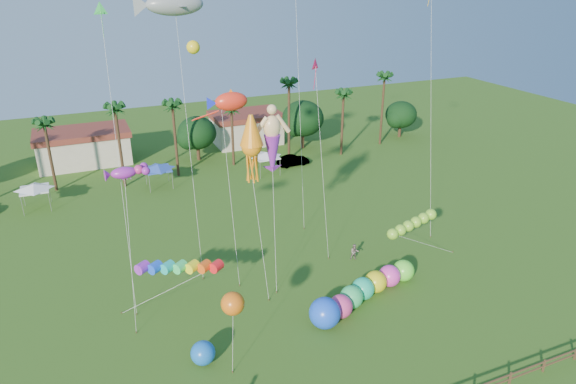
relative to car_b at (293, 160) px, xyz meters
name	(u,v)px	position (x,y,z in m)	size (l,w,h in m)	color
ground	(345,363)	(-12.55, -37.48, -0.74)	(160.00, 160.00, 0.00)	#285116
tree_line	(216,131)	(-8.99, 6.52, 3.54)	(69.46, 8.91, 11.00)	#3A2819
buildings_row	(162,140)	(-15.64, 12.52, 1.26)	(35.00, 7.00, 4.00)	beige
tent_row	(159,168)	(-18.55, -1.14, 2.01)	(31.00, 4.00, 0.60)	white
car_b	(293,160)	(0.00, 0.00, 0.00)	(1.56, 4.47, 1.47)	#4C4C54
spectator_b	(354,252)	(-4.94, -25.57, 0.06)	(0.78, 0.60, 1.60)	gray
caterpillar_inflatable	(360,293)	(-8.01, -31.78, 0.28)	(11.74, 5.51, 2.43)	#D83981
blue_ball	(203,353)	(-21.54, -33.56, 0.12)	(1.71, 1.71, 1.71)	blue
rainbow_tube	(196,271)	(-20.23, -27.09, 2.68)	(9.07, 3.61, 3.87)	red
green_worm	(393,234)	(-2.52, -27.91, 2.62)	(9.92, 2.34, 3.98)	#80CA2D
orange_ball_kite	(233,304)	(-19.69, -35.14, 4.73)	(2.03, 2.03, 6.24)	orange
merman_kite	(272,144)	(-12.58, -24.26, 11.30)	(2.58, 4.53, 14.79)	#F1C589
fish_kite	(231,101)	(-14.99, -21.21, 14.36)	(4.41, 5.63, 15.98)	red
shark_kite	(175,4)	(-18.11, -16.86, 21.78)	(6.74, 8.30, 23.66)	gray
squid_kite	(252,146)	(-14.56, -24.84, 11.51)	(1.91, 4.69, 14.93)	orange
lobster_kite	(124,173)	(-24.46, -24.86, 10.78)	(3.47, 4.82, 12.14)	purple
delta_kite_red	(315,68)	(-6.98, -20.61, 16.47)	(1.23, 4.44, 18.09)	#DA184E
delta_kite_green	(101,18)	(-24.31, -21.50, 21.25)	(1.39, 5.02, 23.09)	#35E354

